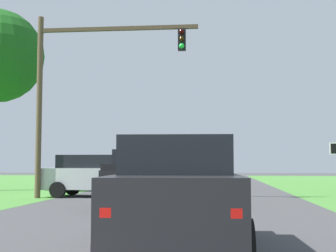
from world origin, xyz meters
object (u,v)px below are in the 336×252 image
(crossing_suv_far, at_px, (94,175))
(red_suv_near, at_px, (178,191))
(pickup_truck_lead, at_px, (144,178))
(traffic_light, at_px, (79,78))

(crossing_suv_far, bearing_deg, red_suv_near, -69.88)
(red_suv_near, xyz_separation_m, pickup_truck_lead, (-1.75, 8.07, -0.02))
(pickup_truck_lead, xyz_separation_m, crossing_suv_far, (-2.89, 4.61, -0.02))
(traffic_light, bearing_deg, crossing_suv_far, 66.79)
(red_suv_near, relative_size, crossing_suv_far, 1.05)
(red_suv_near, relative_size, pickup_truck_lead, 0.92)
(pickup_truck_lead, xyz_separation_m, traffic_light, (-3.33, 3.58, 4.10))
(pickup_truck_lead, height_order, traffic_light, traffic_light)
(pickup_truck_lead, distance_m, traffic_light, 6.38)
(traffic_light, relative_size, crossing_suv_far, 1.74)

